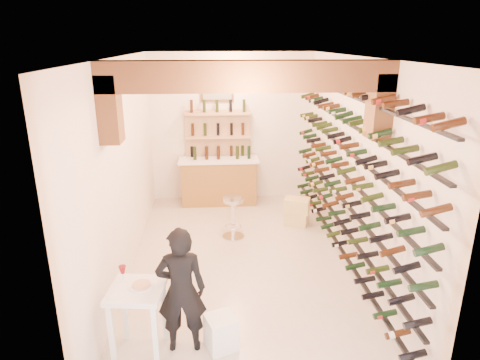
% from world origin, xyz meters
% --- Properties ---
extents(ground, '(6.00, 6.00, 0.00)m').
position_xyz_m(ground, '(0.00, 0.00, 0.00)').
color(ground, beige).
rests_on(ground, ground).
extents(room_shell, '(3.52, 6.02, 3.21)m').
position_xyz_m(room_shell, '(0.00, -0.26, 2.25)').
color(room_shell, white).
rests_on(room_shell, ground).
extents(wine_rack, '(0.32, 5.70, 2.56)m').
position_xyz_m(wine_rack, '(1.53, 0.00, 1.55)').
color(wine_rack, black).
rests_on(wine_rack, ground).
extents(back_counter, '(1.70, 0.62, 1.29)m').
position_xyz_m(back_counter, '(-0.30, 2.65, 0.53)').
color(back_counter, olive).
rests_on(back_counter, ground).
extents(back_shelving, '(1.40, 0.31, 2.73)m').
position_xyz_m(back_shelving, '(-0.30, 2.89, 1.17)').
color(back_shelving, tan).
rests_on(back_shelving, ground).
extents(tasting_table, '(0.65, 0.65, 1.03)m').
position_xyz_m(tasting_table, '(-1.30, -2.00, 0.70)').
color(tasting_table, white).
rests_on(tasting_table, ground).
extents(white_stool, '(0.42, 0.42, 0.41)m').
position_xyz_m(white_stool, '(-0.38, -1.98, 0.20)').
color(white_stool, white).
rests_on(white_stool, ground).
extents(person, '(0.57, 0.38, 1.53)m').
position_xyz_m(person, '(-0.81, -1.95, 0.77)').
color(person, black).
rests_on(person, ground).
extents(chrome_barstool, '(0.40, 0.40, 0.77)m').
position_xyz_m(chrome_barstool, '(-0.08, 0.90, 0.45)').
color(chrome_barstool, silver).
rests_on(chrome_barstool, ground).
extents(crate_lower, '(0.52, 0.45, 0.26)m').
position_xyz_m(crate_lower, '(1.17, 1.39, 0.13)').
color(crate_lower, '#E3CA7C').
rests_on(crate_lower, ground).
extents(crate_upper, '(0.55, 0.46, 0.27)m').
position_xyz_m(crate_upper, '(1.17, 1.39, 0.40)').
color(crate_upper, '#E3CA7C').
rests_on(crate_upper, crate_lower).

